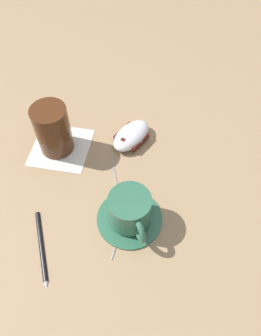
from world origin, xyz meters
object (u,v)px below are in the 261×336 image
object	(u,v)px
computer_mouse	(131,136)
saucer	(129,218)
drinking_glass	(53,129)
coffee_cup	(130,210)
pen	(41,247)

from	to	relation	value
computer_mouse	saucer	bearing A→B (deg)	82.53
computer_mouse	drinking_glass	bearing A→B (deg)	0.22
saucer	drinking_glass	world-z (taller)	drinking_glass
computer_mouse	coffee_cup	bearing A→B (deg)	82.95
saucer	computer_mouse	size ratio (longest dim) A/B	1.11
computer_mouse	pen	bearing A→B (deg)	50.89
saucer	pen	world-z (taller)	same
saucer	coffee_cup	size ratio (longest dim) A/B	1.16
coffee_cup	drinking_glass	world-z (taller)	drinking_glass
saucer	computer_mouse	bearing A→B (deg)	-97.47
coffee_cup	saucer	bearing A→B (deg)	-69.43
saucer	pen	distance (m)	0.16
coffee_cup	drinking_glass	xyz separation A→B (m)	(0.14, -0.19, 0.02)
saucer	computer_mouse	world-z (taller)	computer_mouse
drinking_glass	pen	bearing A→B (deg)	83.73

